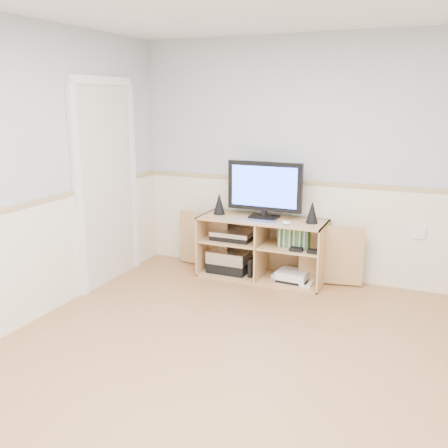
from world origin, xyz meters
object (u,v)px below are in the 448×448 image
at_px(keyboard, 262,222).
at_px(game_consoles, 292,276).
at_px(monitor, 265,188).
at_px(media_cabinet, 264,246).

relative_size(keyboard, game_consoles, 0.63).
xyz_separation_m(monitor, game_consoles, (0.34, -0.06, -0.90)).
bearing_deg(game_consoles, keyboard, -156.93).
xyz_separation_m(media_cabinet, keyboard, (0.04, -0.20, 0.32)).
relative_size(media_cabinet, game_consoles, 4.60).
xyz_separation_m(keyboard, game_consoles, (0.30, 0.13, -0.59)).
bearing_deg(media_cabinet, game_consoles, -11.62).
height_order(monitor, keyboard, monitor).
bearing_deg(monitor, keyboard, -77.11).
distance_m(keyboard, game_consoles, 0.67).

